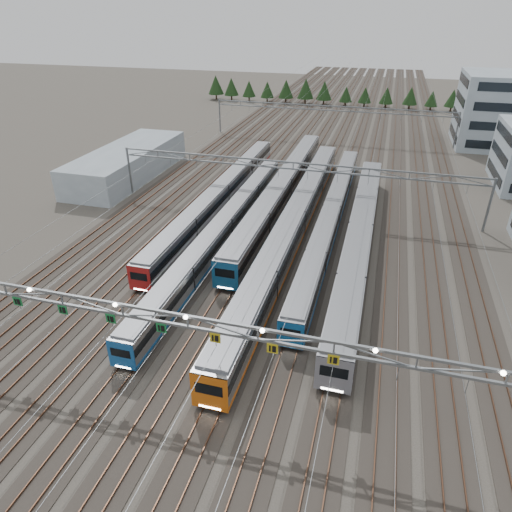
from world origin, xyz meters
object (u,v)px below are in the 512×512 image
(train_f, at_px, (360,236))
(depot_bldg_north, at_px, (511,111))
(train_b, at_px, (223,229))
(gantry_far, at_px, (332,112))
(train_d, at_px, (294,223))
(west_shed, at_px, (128,163))
(train_a, at_px, (221,194))
(gantry_near, at_px, (187,325))
(gantry_mid, at_px, (293,172))
(train_c, at_px, (282,189))
(train_e, at_px, (331,215))

(train_f, relative_size, depot_bldg_north, 2.41)
(train_b, bearing_deg, gantry_far, 83.37)
(train_d, relative_size, west_shed, 2.19)
(train_f, height_order, gantry_far, gantry_far)
(train_b, xyz_separation_m, train_f, (18.00, 2.03, 0.36))
(train_a, xyz_separation_m, gantry_near, (11.20, -38.67, 5.03))
(gantry_mid, bearing_deg, gantry_far, 90.00)
(train_b, relative_size, train_c, 0.94)
(gantry_near, distance_m, depot_bldg_north, 98.49)
(train_b, xyz_separation_m, train_c, (4.50, 15.99, 0.35))
(train_d, height_order, gantry_mid, gantry_mid)
(train_b, height_order, train_c, train_c)
(train_a, relative_size, gantry_far, 0.95)
(gantry_far, bearing_deg, train_b, -96.63)
(train_a, height_order, train_c, train_c)
(train_a, relative_size, train_e, 0.94)
(train_a, xyz_separation_m, depot_bldg_north, (50.35, 51.71, 5.78))
(gantry_mid, height_order, west_shed, gantry_mid)
(train_e, bearing_deg, gantry_mid, 145.74)
(gantry_near, bearing_deg, train_a, 106.16)
(gantry_near, distance_m, gantry_far, 85.12)
(train_d, bearing_deg, train_a, 150.08)
(train_e, bearing_deg, west_shed, 162.56)
(train_f, distance_m, gantry_near, 31.55)
(train_a, xyz_separation_m, train_f, (22.50, -9.60, 0.23))
(train_d, distance_m, gantry_mid, 10.35)
(train_a, distance_m, gantry_near, 40.57)
(train_b, relative_size, depot_bldg_north, 2.43)
(gantry_far, bearing_deg, train_e, -82.25)
(gantry_far, height_order, depot_bldg_north, depot_bldg_north)
(train_e, bearing_deg, train_c, 140.20)
(train_a, relative_size, depot_bldg_north, 2.43)
(train_f, height_order, gantry_near, gantry_near)
(train_a, height_order, train_f, train_f)
(train_a, bearing_deg, gantry_far, 76.39)
(train_a, bearing_deg, train_c, 25.81)
(gantry_near, distance_m, gantry_mid, 40.12)
(train_f, bearing_deg, train_e, 124.86)
(gantry_near, bearing_deg, train_f, 68.76)
(train_e, relative_size, train_f, 1.07)
(gantry_near, bearing_deg, gantry_mid, 89.93)
(train_d, relative_size, gantry_far, 1.17)
(gantry_far, distance_m, depot_bldg_north, 39.48)
(train_a, height_order, west_shed, west_shed)
(train_e, height_order, west_shed, west_shed)
(depot_bldg_north, bearing_deg, train_d, -121.78)
(train_e, height_order, train_f, train_f)
(train_b, bearing_deg, train_e, 32.16)
(train_c, bearing_deg, train_a, -154.19)
(train_a, height_order, gantry_mid, gantry_mid)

